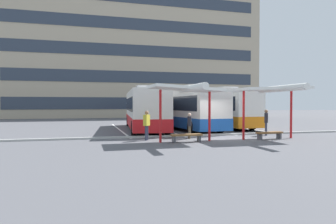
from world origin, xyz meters
TOP-DOWN VIEW (x-y plane):
  - ground_plane at (0.00, 0.00)m, footprint 160.00×160.00m
  - terminal_building at (0.03, 35.85)m, footprint 43.32×10.58m
  - coach_bus_0 at (-3.39, 7.55)m, footprint 3.76×12.50m
  - coach_bus_1 at (0.00, 7.23)m, footprint 3.51×11.55m
  - coach_bus_2 at (3.69, 8.80)m, footprint 3.49×11.23m
  - lane_stripe_0 at (-5.43, 8.24)m, footprint 0.16×14.00m
  - lane_stripe_1 at (-1.81, 8.24)m, footprint 0.16×14.00m
  - lane_stripe_2 at (1.81, 8.24)m, footprint 0.16×14.00m
  - lane_stripe_3 at (5.43, 8.24)m, footprint 0.16×14.00m
  - waiting_shelter_0 at (-2.66, -1.37)m, footprint 3.93×4.24m
  - bench_0 at (-2.66, -1.31)m, footprint 1.78×0.43m
  - waiting_shelter_1 at (2.65, -1.40)m, footprint 4.31×4.83m
  - bench_1 at (2.65, -1.31)m, footprint 1.81×0.65m
  - platform_kerb at (0.00, 1.52)m, footprint 44.00×0.24m
  - waiting_passenger_0 at (3.72, 0.71)m, footprint 0.45×0.55m
  - waiting_passenger_1 at (-1.96, 0.23)m, footprint 0.38×0.51m
  - waiting_passenger_2 at (-4.67, 0.10)m, footprint 0.47×0.54m

SIDE VIEW (x-z plane):
  - ground_plane at x=0.00m, z-range 0.00..0.00m
  - lane_stripe_0 at x=-5.43m, z-range 0.00..0.01m
  - lane_stripe_1 at x=-1.81m, z-range 0.00..0.01m
  - lane_stripe_2 at x=1.81m, z-range 0.00..0.01m
  - lane_stripe_3 at x=5.43m, z-range 0.00..0.01m
  - platform_kerb at x=0.00m, z-range 0.00..0.12m
  - bench_1 at x=2.65m, z-range 0.11..0.56m
  - bench_0 at x=-2.66m, z-range 0.11..0.56m
  - waiting_passenger_1 at x=-1.96m, z-range 0.11..1.69m
  - waiting_passenger_2 at x=-4.67m, z-range 0.15..1.89m
  - waiting_passenger_0 at x=3.72m, z-range 0.15..1.92m
  - coach_bus_0 at x=-3.39m, z-range -0.15..3.40m
  - coach_bus_2 at x=3.69m, z-range -0.15..3.50m
  - coach_bus_1 at x=0.00m, z-range -0.14..3.50m
  - waiting_shelter_0 at x=-2.66m, z-range 1.32..4.53m
  - waiting_shelter_1 at x=2.65m, z-range 1.38..4.58m
  - terminal_building at x=0.03m, z-range -1.36..22.33m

